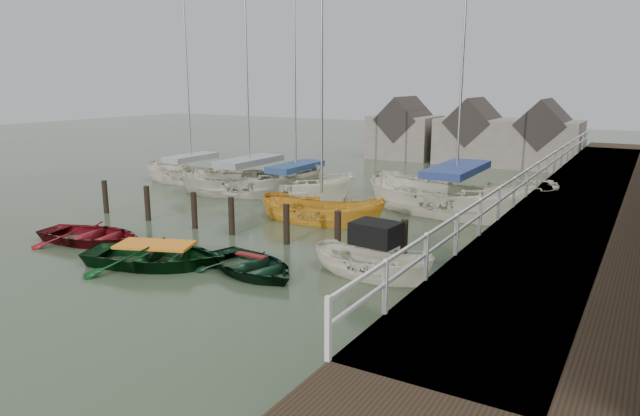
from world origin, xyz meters
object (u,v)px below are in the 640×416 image
Objects in this scene: rowboat_red at (93,243)px; rowboat_dkgreen at (252,273)px; sailboat_a at (250,193)px; sailboat_b at (296,195)px; sailboat_d at (455,212)px; rowboat_green at (156,265)px; motorboat at (372,272)px; sailboat_e at (192,181)px; sailboat_c at (322,221)px.

rowboat_dkgreen is (6.69, 0.26, 0.00)m from rowboat_red.
sailboat_a is 2.36m from sailboat_b.
sailboat_d is (7.77, 0.36, -0.01)m from sailboat_b.
rowboat_green is at bearing -170.86° from sailboat_b.
rowboat_dkgreen is 0.26× the size of sailboat_d.
rowboat_green is 6.56m from motorboat.
sailboat_a is (-0.61, 9.72, 0.06)m from rowboat_red.
motorboat is at bearing -169.60° from sailboat_d.
rowboat_dkgreen is 0.33× the size of sailboat_e.
sailboat_d is (9.42, 10.77, 0.06)m from rowboat_red.
sailboat_a is (-7.30, 9.46, 0.06)m from rowboat_dkgreen.
rowboat_red reaches higher than rowboat_dkgreen.
sailboat_b is 5.19m from sailboat_c.
motorboat is at bearing -44.74° from rowboat_dkgreen.
rowboat_red is 1.10× the size of rowboat_dkgreen.
rowboat_red is 0.29× the size of sailboat_d.
sailboat_a is 1.05× the size of sailboat_c.
sailboat_c is (5.89, -3.02, -0.04)m from sailboat_a.
rowboat_green is 1.22× the size of rowboat_dkgreen.
sailboat_c is at bearing 142.22° from sailboat_d.
rowboat_red is 0.90× the size of rowboat_green.
sailboat_a reaches higher than rowboat_dkgreen.
sailboat_d reaches higher than rowboat_dkgreen.
sailboat_d reaches higher than sailboat_b.
rowboat_green is at bearing 161.43° from sailboat_d.
sailboat_a reaches higher than sailboat_c.
motorboat is (9.84, 1.83, 0.12)m from rowboat_red.
sailboat_d is at bearing 7.48° from motorboat.
sailboat_e reaches higher than rowboat_green.
motorboat reaches higher than rowboat_green.
sailboat_c is at bearing -138.64° from sailboat_a.
sailboat_a is at bearing 57.76° from motorboat.
sailboat_e is at bearing 85.90° from sailboat_b.
rowboat_green is at bearing 164.63° from sailboat_c.
sailboat_b is 1.04× the size of sailboat_e.
sailboat_e is at bearing 56.86° from sailboat_a.
motorboat is at bearing -140.69° from sailboat_c.
sailboat_a is at bearing 59.07° from sailboat_c.
sailboat_b is at bearing -19.43° from rowboat_red.
motorboat is at bearing -88.70° from rowboat_green.
motorboat is 0.36× the size of sailboat_a.
rowboat_green is 1.11× the size of motorboat.
rowboat_red is at bearing -158.26° from sailboat_e.
sailboat_b is (-5.04, 10.15, 0.06)m from rowboat_dkgreen.
sailboat_b is (2.26, 0.69, 0.01)m from sailboat_a.
sailboat_d reaches higher than sailboat_e.
rowboat_red is 10.54m from sailboat_b.
rowboat_green is 3.06m from rowboat_dkgreen.
rowboat_dkgreen is at bearing -155.30° from sailboat_b.
rowboat_red is 3.83m from rowboat_green.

